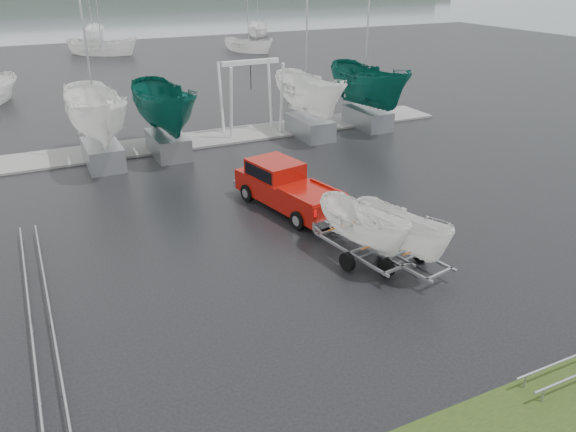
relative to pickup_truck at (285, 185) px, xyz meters
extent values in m
plane|color=black|center=(-0.38, -2.65, -0.91)|extent=(120.00, 120.00, 0.00)
plane|color=slate|center=(-0.38, 97.35, -0.92)|extent=(300.00, 300.00, 0.00)
cube|color=gray|center=(-0.38, 10.35, -0.86)|extent=(30.00, 3.00, 0.12)
cube|color=maroon|center=(0.06, -0.28, -0.20)|extent=(2.75, 5.39, 0.84)
cube|color=maroon|center=(-0.13, 0.63, 0.46)|extent=(2.01, 2.32, 0.75)
cube|color=black|center=(-0.13, 0.63, 0.50)|extent=(1.99, 2.11, 0.49)
cube|color=silver|center=(0.57, -2.84, -0.47)|extent=(1.79, 0.51, 0.31)
cylinder|color=black|center=(-1.10, 1.21, -0.56)|extent=(0.40, 0.75, 0.71)
cylinder|color=black|center=(0.55, 1.54, -0.56)|extent=(0.40, 0.75, 0.71)
cylinder|color=black|center=(-0.44, -2.09, -0.56)|extent=(0.40, 0.75, 0.71)
cylinder|color=black|center=(1.21, -1.76, -0.56)|extent=(0.40, 0.75, 0.71)
cube|color=#94979C|center=(0.66, -6.09, -0.46)|extent=(0.79, 3.55, 0.08)
cube|color=#94979C|center=(1.74, -5.87, -0.46)|extent=(0.79, 3.55, 0.08)
cylinder|color=#94979C|center=(1.24, -6.17, -0.61)|extent=(1.58, 0.39, 0.08)
cylinder|color=black|center=(0.45, -6.33, -0.61)|extent=(0.29, 0.62, 0.60)
cylinder|color=black|center=(2.02, -6.02, -0.61)|extent=(0.29, 0.62, 0.60)
imported|color=white|center=(1.20, -5.98, 1.51)|extent=(1.72, 1.75, 3.87)
cube|color=#FF6B08|center=(1.04, -5.19, 0.09)|extent=(1.53, 0.35, 0.03)
cube|color=#FF6B08|center=(1.36, -6.76, 0.09)|extent=(1.53, 0.35, 0.03)
cube|color=#94979C|center=(-0.21, -5.23, -0.46)|extent=(0.64, 3.57, 0.08)
cube|color=#94979C|center=(0.88, -5.06, -0.46)|extent=(0.64, 3.57, 0.08)
cylinder|color=#94979C|center=(0.37, -5.34, -0.61)|extent=(1.59, 0.33, 0.08)
cylinder|color=black|center=(-0.42, -5.47, -0.61)|extent=(0.27, 0.62, 0.60)
cylinder|color=black|center=(1.16, -5.22, -0.61)|extent=(0.27, 0.62, 0.60)
imported|color=white|center=(0.34, -5.15, 1.53)|extent=(1.69, 1.72, 3.91)
cube|color=#FF6B08|center=(0.21, -4.36, 0.09)|extent=(1.54, 0.28, 0.03)
cube|color=#FF6B08|center=(0.46, -5.94, 0.09)|extent=(1.54, 0.28, 0.03)
cylinder|color=silver|center=(1.38, 9.55, 1.09)|extent=(0.16, 0.58, 3.99)
cylinder|color=silver|center=(1.38, 11.15, 1.09)|extent=(0.16, 0.58, 3.99)
cylinder|color=silver|center=(4.38, 9.55, 1.09)|extent=(0.16, 0.58, 3.99)
cylinder|color=silver|center=(4.38, 11.15, 1.09)|extent=(0.16, 0.58, 3.99)
cube|color=silver|center=(2.88, 10.35, 3.09)|extent=(3.30, 0.25, 0.25)
cube|color=#94979C|center=(-5.68, 8.35, -0.36)|extent=(1.60, 3.20, 1.10)
imported|color=white|center=(-5.68, 8.35, 3.67)|extent=(2.62, 2.69, 6.97)
cylinder|color=#B2B2B7|center=(-5.68, 8.85, 6.39)|extent=(0.10, 0.10, 7.00)
cube|color=#94979C|center=(-2.45, 8.55, -0.36)|extent=(1.60, 3.20, 1.10)
imported|color=#0B5045|center=(-2.45, 8.55, 3.58)|extent=(2.55, 2.62, 6.79)
cube|color=#94979C|center=(5.53, 8.35, -0.36)|extent=(1.60, 3.20, 1.10)
imported|color=white|center=(5.53, 8.35, 3.41)|extent=(2.43, 2.49, 6.45)
cylinder|color=#B2B2B7|center=(5.53, 8.85, 6.18)|extent=(0.10, 0.10, 7.00)
cube|color=#94979C|center=(9.56, 8.65, -0.36)|extent=(1.60, 3.20, 1.10)
imported|color=#0B5045|center=(9.56, 8.65, 3.67)|extent=(2.62, 2.69, 6.97)
cylinder|color=#94979C|center=(-9.13, -1.65, -0.56)|extent=(0.06, 6.50, 0.06)
cylinder|color=#94979C|center=(-9.63, -1.65, -0.56)|extent=(0.06, 6.50, 0.06)
cylinder|color=#94979C|center=(-9.13, -7.65, -0.56)|extent=(0.06, 6.50, 0.06)
cylinder|color=#94979C|center=(-9.63, -7.65, -0.56)|extent=(0.06, 6.50, 0.06)
imported|color=white|center=(0.20, 45.32, -0.91)|extent=(4.15, 4.13, 7.84)
cylinder|color=#B2B2B7|center=(0.20, 45.32, 3.09)|extent=(0.08, 0.08, 8.00)
imported|color=white|center=(14.96, 40.49, -0.91)|extent=(3.39, 3.41, 6.58)
cylinder|color=#B2B2B7|center=(14.96, 40.49, 3.09)|extent=(0.08, 0.08, 8.00)
imported|color=white|center=(22.00, 54.36, -0.91)|extent=(3.49, 3.52, 6.88)
cylinder|color=#B2B2B7|center=(22.00, 54.36, 3.09)|extent=(0.08, 0.08, 8.00)
imported|color=white|center=(1.52, 61.05, -0.91)|extent=(3.09, 3.14, 6.55)
cylinder|color=#B2B2B7|center=(1.52, 61.05, 3.09)|extent=(0.08, 0.08, 8.00)
camera|label=1|loc=(-8.89, -18.65, 8.00)|focal=35.00mm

